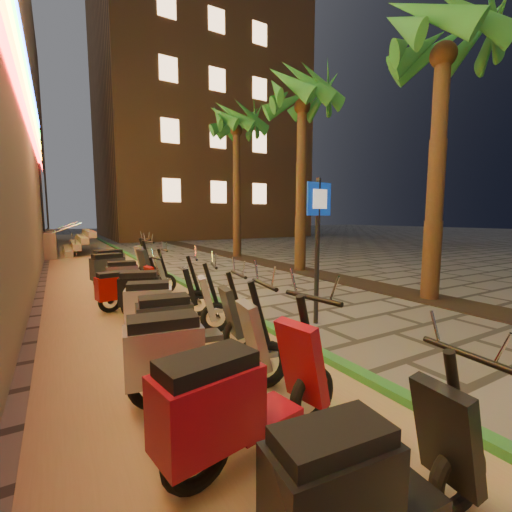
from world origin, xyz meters
TOP-DOWN VIEW (x-y plane):
  - ground at (0.00, 0.00)m, footprint 120.00×120.00m
  - parking_strip at (-2.60, 10.00)m, footprint 3.40×60.00m
  - green_curb at (-0.90, 10.00)m, footprint 0.18×60.00m
  - planting_strip at (3.60, 5.00)m, footprint 1.20×40.00m
  - apartment_block at (9.00, 32.00)m, footprint 18.00×16.06m
  - palm_b at (3.60, 2.00)m, footprint 2.97×3.02m
  - palm_c at (3.60, 7.00)m, footprint 2.97×3.02m
  - palm_d at (3.60, 12.00)m, footprint 2.97×3.02m
  - pedestrian_sign at (0.05, 1.88)m, footprint 0.57×0.12m
  - scooter_3 at (-2.55, -1.62)m, footprint 1.62×0.59m
  - scooter_4 at (-2.83, -0.62)m, footprint 1.80×0.77m
  - scooter_5 at (-2.82, 0.45)m, footprint 1.78×0.72m
  - scooter_6 at (-2.54, 1.52)m, footprint 1.67×0.68m
  - scooter_7 at (-2.51, 2.53)m, footprint 1.68×0.86m
  - scooter_8 at (-2.43, 3.61)m, footprint 1.68×0.90m
  - scooter_9 at (-2.79, 4.57)m, footprint 1.52×0.64m
  - scooter_10 at (-2.42, 5.67)m, footprint 1.63×0.57m
  - scooter_11 at (-2.60, 6.68)m, footprint 1.83×0.84m
  - scooter_12 at (-2.46, 7.66)m, footprint 1.84×0.91m

SIDE VIEW (x-z plane):
  - ground at x=0.00m, z-range 0.00..0.00m
  - parking_strip at x=-2.60m, z-range 0.00..0.01m
  - planting_strip at x=3.60m, z-range 0.00..0.02m
  - green_curb at x=-0.90m, z-range 0.00..0.10m
  - scooter_9 at x=-2.79m, z-range -0.07..1.00m
  - scooter_3 at x=-2.55m, z-range -0.07..1.06m
  - scooter_10 at x=-2.42m, z-range -0.08..1.08m
  - scooter_6 at x=-2.54m, z-range -0.08..1.10m
  - scooter_7 at x=-2.51m, z-range -0.08..1.11m
  - scooter_8 at x=-2.43m, z-range -0.08..1.12m
  - scooter_5 at x=-2.82m, z-range -0.08..1.17m
  - scooter_4 at x=-2.83m, z-range -0.08..1.18m
  - scooter_11 at x=-2.60m, z-range -0.08..1.20m
  - scooter_12 at x=-2.46m, z-range -0.09..1.21m
  - pedestrian_sign at x=0.05m, z-range 0.38..2.98m
  - palm_b at x=3.60m, z-range 2.18..8.84m
  - palm_c at x=3.60m, z-range 2.27..9.18m
  - palm_d at x=3.60m, z-range 2.36..9.53m
  - apartment_block at x=9.00m, z-range 0.00..25.00m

